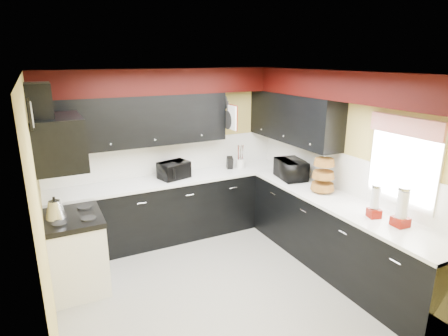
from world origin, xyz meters
name	(u,v)px	position (x,y,z in m)	size (l,w,h in m)	color
ground	(220,286)	(0.00, 0.00, 0.00)	(3.60, 3.60, 0.00)	gray
wall_back	(168,153)	(0.00, 1.80, 1.25)	(3.60, 0.06, 2.50)	#E0C666
wall_right	(343,168)	(1.80, 0.00, 1.25)	(0.06, 3.60, 2.50)	#E0C666
wall_left	(41,218)	(-1.80, 0.00, 1.25)	(0.06, 3.60, 2.50)	#E0C666
ceiling	(220,72)	(0.00, 0.00, 2.50)	(3.60, 3.60, 0.06)	white
cab_back	(177,208)	(0.00, 1.50, 0.45)	(3.60, 0.60, 0.90)	black
cab_right	(336,237)	(1.50, -0.30, 0.45)	(0.60, 3.00, 0.90)	black
counter_back	(176,179)	(0.00, 1.50, 0.92)	(3.62, 0.64, 0.04)	white
counter_right	(340,202)	(1.50, -0.30, 0.92)	(0.64, 3.02, 0.04)	white
splash_back	(169,157)	(0.00, 1.79, 1.19)	(3.60, 0.02, 0.50)	white
splash_right	(342,172)	(1.79, 0.00, 1.19)	(0.02, 3.60, 0.50)	white
upper_back	(136,121)	(-0.50, 1.62, 1.80)	(2.60, 0.35, 0.70)	black
upper_right	(293,118)	(1.62, 0.90, 1.80)	(0.35, 1.80, 0.70)	black
soffit_back	(169,81)	(0.00, 1.62, 2.33)	(3.60, 0.36, 0.35)	black
soffit_right	(351,86)	(1.62, -0.18, 2.33)	(0.36, 3.24, 0.35)	black
stove	(77,254)	(-1.50, 0.75, 0.43)	(0.60, 0.75, 0.86)	white
cooktop	(73,218)	(-1.50, 0.75, 0.89)	(0.62, 0.77, 0.06)	black
hood	(58,142)	(-1.55, 0.75, 1.78)	(0.50, 0.78, 0.55)	black
hood_duct	(39,103)	(-1.68, 0.75, 2.20)	(0.24, 0.40, 0.40)	black
window	(404,162)	(1.79, -0.90, 1.55)	(0.03, 0.86, 0.96)	white
valance	(406,126)	(1.73, -0.90, 1.95)	(0.04, 0.88, 0.20)	red
pan_top	(224,102)	(0.82, 1.55, 2.00)	(0.03, 0.22, 0.40)	black
pan_mid	(228,120)	(0.82, 1.42, 1.75)	(0.03, 0.28, 0.46)	black
pan_low	(220,119)	(0.82, 1.68, 1.72)	(0.03, 0.24, 0.42)	black
cut_board	(232,118)	(0.83, 1.30, 1.80)	(0.03, 0.26, 0.35)	white
baskets	(323,175)	(1.52, 0.05, 1.18)	(0.27, 0.27, 0.50)	brown
clock	(30,115)	(-1.77, 0.25, 2.15)	(0.03, 0.30, 0.30)	black
deco_plate	(370,93)	(1.77, -0.35, 2.25)	(0.03, 0.24, 0.24)	white
toaster_oven	(174,170)	(-0.02, 1.49, 1.06)	(0.42, 0.35, 0.24)	black
microwave	(291,169)	(1.50, 0.70, 1.08)	(0.51, 0.34, 0.28)	black
utensil_crock	(240,164)	(1.10, 1.51, 1.01)	(0.14, 0.14, 0.15)	white
knife_block	(230,163)	(0.93, 1.55, 1.04)	(0.09, 0.12, 0.19)	black
kettle	(55,209)	(-1.67, 0.77, 1.02)	(0.22, 0.22, 0.20)	silver
dispenser_a	(375,203)	(1.48, -0.84, 1.11)	(0.13, 0.13, 0.34)	#710207
dispenser_b	(402,208)	(1.55, -1.13, 1.15)	(0.15, 0.15, 0.41)	#590D0A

